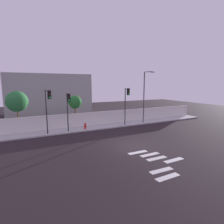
% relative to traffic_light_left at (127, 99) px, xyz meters
% --- Properties ---
extents(ground_plane, '(80.00, 80.00, 0.00)m').
position_rel_traffic_light_left_xyz_m(ground_plane, '(-3.50, -6.99, -3.85)').
color(ground_plane, black).
extents(sidewalk, '(36.00, 2.40, 0.15)m').
position_rel_traffic_light_left_xyz_m(sidewalk, '(-3.50, 1.21, -3.78)').
color(sidewalk, '#ADADAD').
rests_on(sidewalk, ground).
extents(perimeter_wall, '(36.00, 0.18, 1.80)m').
position_rel_traffic_light_left_xyz_m(perimeter_wall, '(-3.50, 2.50, -2.80)').
color(perimeter_wall, silver).
rests_on(perimeter_wall, sidewalk).
extents(crosswalk_marking, '(4.06, 4.74, 0.01)m').
position_rel_traffic_light_left_xyz_m(crosswalk_marking, '(-3.74, -10.67, -3.85)').
color(crosswalk_marking, silver).
rests_on(crosswalk_marking, ground).
extents(traffic_light_left, '(0.42, 1.32, 5.11)m').
position_rel_traffic_light_left_xyz_m(traffic_light_left, '(0.00, 0.00, 0.00)').
color(traffic_light_left, black).
rests_on(traffic_light_left, sidewalk).
extents(traffic_light_center, '(0.45, 1.74, 5.01)m').
position_rel_traffic_light_left_xyz_m(traffic_light_center, '(-10.12, -0.22, -0.05)').
color(traffic_light_center, black).
rests_on(traffic_light_center, sidewalk).
extents(traffic_light_right, '(0.36, 1.66, 4.62)m').
position_rel_traffic_light_left_xyz_m(traffic_light_right, '(-7.93, -0.21, -0.32)').
color(traffic_light_right, black).
rests_on(traffic_light_right, sidewalk).
extents(street_lamp_curbside, '(0.61, 1.86, 7.41)m').
position_rel_traffic_light_left_xyz_m(street_lamp_curbside, '(3.41, 0.53, 0.63)').
color(street_lamp_curbside, '#4C4C51').
rests_on(street_lamp_curbside, sidewalk).
extents(fire_hydrant, '(0.44, 0.26, 0.77)m').
position_rel_traffic_light_left_xyz_m(fire_hydrant, '(-5.64, 0.80, -3.29)').
color(fire_hydrant, red).
rests_on(fire_hydrant, sidewalk).
extents(roadside_tree_leftmost, '(2.51, 2.51, 5.01)m').
position_rel_traffic_light_left_xyz_m(roadside_tree_leftmost, '(-13.18, 3.44, -0.11)').
color(roadside_tree_leftmost, brown).
rests_on(roadside_tree_leftmost, ground).
extents(roadside_tree_midleft, '(1.81, 1.81, 4.28)m').
position_rel_traffic_light_left_xyz_m(roadside_tree_midleft, '(-6.17, 3.44, -0.51)').
color(roadside_tree_midleft, brown).
rests_on(roadside_tree_midleft, ground).
extents(low_building_distant, '(15.44, 6.00, 7.71)m').
position_rel_traffic_light_left_xyz_m(low_building_distant, '(-7.75, 16.50, 0.00)').
color(low_building_distant, '#949494').
rests_on(low_building_distant, ground).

